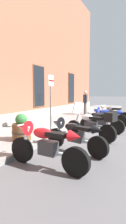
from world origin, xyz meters
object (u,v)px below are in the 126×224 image
(motorcycle_black_naked, at_px, (101,122))
(parking_sign, at_px, (51,94))
(motorcycle_black_sport, at_px, (73,134))
(motorcycle_blue_sport, at_px, (106,116))
(barrel_planter, at_px, (21,129))
(pedestrian_dark_jacket, at_px, (85,101))
(motorcycle_red_sport, at_px, (43,143))
(motorcycle_grey_naked, at_px, (112,114))
(motorcycle_silver_touring, at_px, (92,125))

(motorcycle_black_naked, bearing_deg, parking_sign, 117.31)
(motorcycle_black_sport, distance_m, motorcycle_blue_sport, 4.40)
(parking_sign, bearing_deg, barrel_planter, 179.51)
(parking_sign, bearing_deg, motorcycle_blue_sport, -37.38)
(pedestrian_dark_jacket, height_order, barrel_planter, pedestrian_dark_jacket)
(motorcycle_red_sport, height_order, motorcycle_blue_sport, motorcycle_red_sport)
(motorcycle_black_naked, relative_size, motorcycle_grey_naked, 0.94)
(motorcycle_blue_sport, relative_size, motorcycle_grey_naked, 0.95)
(motorcycle_red_sport, xyz_separation_m, motorcycle_grey_naked, (7.31, -0.15, -0.09))
(motorcycle_black_naked, bearing_deg, motorcycle_black_sport, 178.14)
(motorcycle_red_sport, distance_m, parking_sign, 3.91)
(motorcycle_black_naked, height_order, barrel_planter, barrel_planter)
(pedestrian_dark_jacket, distance_m, parking_sign, 5.82)
(motorcycle_silver_touring, bearing_deg, motorcycle_black_naked, 1.43)
(motorcycle_silver_touring, xyz_separation_m, motorcycle_black_naked, (1.43, 0.04, -0.09))
(motorcycle_red_sport, relative_size, parking_sign, 0.92)
(motorcycle_black_naked, relative_size, barrel_planter, 2.24)
(motorcycle_black_sport, xyz_separation_m, motorcycle_blue_sport, (4.40, -0.01, 0.00))
(motorcycle_red_sport, bearing_deg, parking_sign, 26.38)
(motorcycle_blue_sport, bearing_deg, barrel_planter, 157.15)
(motorcycle_black_naked, bearing_deg, motorcycle_blue_sport, 3.55)
(motorcycle_red_sport, bearing_deg, pedestrian_dark_jacket, 12.73)
(motorcycle_silver_touring, relative_size, barrel_planter, 2.30)
(motorcycle_blue_sport, bearing_deg, pedestrian_dark_jacket, 33.47)
(motorcycle_red_sport, relative_size, motorcycle_black_naked, 1.06)
(motorcycle_black_sport, bearing_deg, motorcycle_black_naked, -1.86)
(motorcycle_red_sport, bearing_deg, motorcycle_black_sport, -6.46)
(motorcycle_black_sport, height_order, pedestrian_dark_jacket, pedestrian_dark_jacket)
(motorcycle_grey_naked, xyz_separation_m, pedestrian_dark_jacket, (1.83, 2.21, 0.62))
(barrel_planter, bearing_deg, motorcycle_black_sport, -90.10)
(motorcycle_black_sport, xyz_separation_m, parking_sign, (2.00, 1.83, 1.11))
(pedestrian_dark_jacket, bearing_deg, parking_sign, -176.09)
(barrel_planter, bearing_deg, motorcycle_red_sport, -129.18)
(motorcycle_red_sport, relative_size, motorcycle_black_sport, 1.03)
(motorcycle_blue_sport, bearing_deg, parking_sign, 142.62)
(motorcycle_silver_touring, distance_m, motorcycle_blue_sport, 2.84)
(motorcycle_red_sport, relative_size, motorcycle_blue_sport, 1.05)
(motorcycle_grey_naked, relative_size, parking_sign, 0.92)
(motorcycle_red_sport, distance_m, motorcycle_grey_naked, 7.32)
(motorcycle_red_sport, height_order, motorcycle_black_sport, motorcycle_red_sport)
(motorcycle_black_naked, xyz_separation_m, motorcycle_blue_sport, (1.41, 0.09, 0.08))
(motorcycle_silver_touring, height_order, motorcycle_blue_sport, motorcycle_silver_touring)
(motorcycle_black_naked, xyz_separation_m, pedestrian_dark_jacket, (4.78, 2.32, 0.63))
(pedestrian_dark_jacket, height_order, parking_sign, parking_sign)
(motorcycle_blue_sport, distance_m, pedestrian_dark_jacket, 4.08)
(motorcycle_red_sport, relative_size, motorcycle_grey_naked, 1.00)
(motorcycle_blue_sport, distance_m, barrel_planter, 4.77)
(motorcycle_silver_touring, distance_m, pedestrian_dark_jacket, 6.66)
(motorcycle_red_sport, distance_m, motorcycle_black_naked, 4.37)
(motorcycle_black_sport, height_order, parking_sign, parking_sign)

